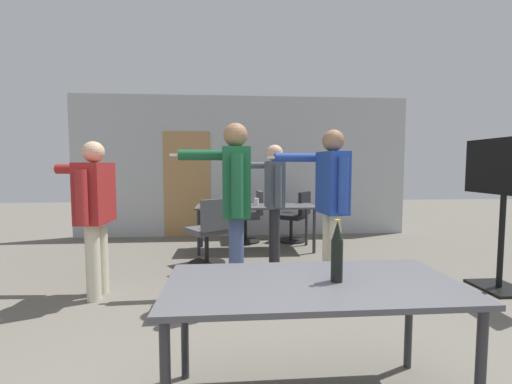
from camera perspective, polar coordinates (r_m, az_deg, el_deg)
The scene contains 13 objects.
back_wall at distance 6.80m, azimuth -2.36°, elevation 4.18°, with size 6.58×0.12×2.75m.
conference_table_near at distance 2.03m, azimuth 9.38°, elevation -16.44°, with size 1.63×0.79×0.74m.
conference_table_far at distance 5.61m, azimuth -0.03°, elevation -3.00°, with size 1.94×0.67×0.74m.
tv_screen at distance 4.65m, azimuth 36.01°, elevation -0.08°, with size 0.44×1.21×1.70m.
person_near_casual at distance 3.94m, azimuth -25.40°, elevation -1.99°, with size 0.76×0.71×1.64m.
person_right_polo at distance 4.70m, azimuth 2.94°, elevation -0.07°, with size 0.78×0.56×1.67m.
person_center_tall at distance 3.84m, azimuth 12.40°, elevation -0.22°, with size 0.85×0.61×1.78m.
person_far_watching at distance 3.46m, azimuth -3.64°, elevation -0.51°, with size 0.84×0.70×1.81m.
office_chair_mid_tucked at distance 6.25m, azimuth -1.07°, elevation -4.37°, with size 0.57×0.52×0.93m.
office_chair_near_pushed at distance 6.30m, azimuth 6.52°, elevation -4.38°, with size 0.68×0.66×0.92m.
office_chair_far_right at distance 4.81m, azimuth -7.80°, elevation -6.94°, with size 0.66×0.68×0.94m.
beer_bottle at distance 1.98m, azimuth 13.34°, elevation -9.78°, with size 0.07×0.07×0.35m.
drink_cup at distance 5.64m, azimuth 0.08°, elevation -1.62°, with size 0.07×0.07×0.12m.
Camera 1 is at (-0.28, -1.50, 1.38)m, focal length 24.00 mm.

